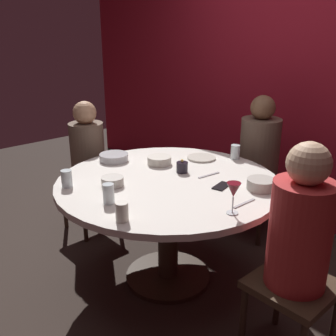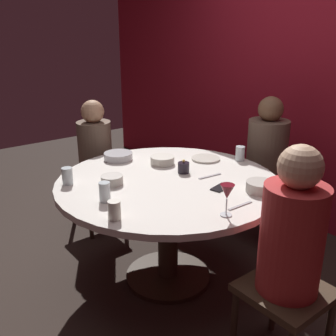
{
  "view_description": "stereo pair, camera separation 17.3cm",
  "coord_description": "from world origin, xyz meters",
  "views": [
    {
      "loc": [
        1.76,
        -1.6,
        1.69
      ],
      "look_at": [
        0.0,
        0.0,
        0.84
      ],
      "focal_mm": 41.71,
      "sensor_mm": 36.0,
      "label": 1
    },
    {
      "loc": [
        1.87,
        -1.47,
        1.69
      ],
      "look_at": [
        0.0,
        0.0,
        0.84
      ],
      "focal_mm": 41.71,
      "sensor_mm": 36.0,
      "label": 2
    }
  ],
  "objects": [
    {
      "name": "cup_by_left_diner",
      "position": [
        -0.33,
        -0.55,
        0.81
      ],
      "size": [
        0.07,
        0.07,
        0.11
      ],
      "primitive_type": "cylinder",
      "color": "silver",
      "rests_on": "dining_table"
    },
    {
      "name": "candle_holder",
      "position": [
        -0.03,
        0.16,
        0.79
      ],
      "size": [
        0.08,
        0.08,
        0.1
      ],
      "color": "black",
      "rests_on": "dining_table"
    },
    {
      "name": "bowl_serving_large",
      "position": [
        -0.56,
        -0.04,
        0.78
      ],
      "size": [
        0.21,
        0.21,
        0.05
      ],
      "primitive_type": "cylinder",
      "color": "#B7B7BC",
      "rests_on": "dining_table"
    },
    {
      "name": "cup_by_right_diner",
      "position": [
        0.27,
        -0.56,
        0.81
      ],
      "size": [
        0.07,
        0.07,
        0.1
      ],
      "primitive_type": "cylinder",
      "color": "beige",
      "rests_on": "dining_table"
    },
    {
      "name": "seated_diner_right",
      "position": [
        0.95,
        0.0,
        0.75
      ],
      "size": [
        0.4,
        0.4,
        1.21
      ],
      "rotation": [
        0.0,
        0.0,
        3.14
      ],
      "color": "#3F2D1E",
      "rests_on": "ground"
    },
    {
      "name": "cup_center_front",
      "position": [
        0.05,
        -0.49,
        0.81
      ],
      "size": [
        0.06,
        0.06,
        0.12
      ],
      "primitive_type": "cylinder",
      "color": "silver",
      "rests_on": "dining_table"
    },
    {
      "name": "fork_near_plate",
      "position": [
        0.57,
        0.07,
        0.76
      ],
      "size": [
        0.02,
        0.18,
        0.01
      ],
      "primitive_type": "cube",
      "rotation": [
        0.0,
        0.0,
        -0.02
      ],
      "color": "#B7B7BC",
      "rests_on": "dining_table"
    },
    {
      "name": "dinner_plate",
      "position": [
        -0.15,
        0.48,
        0.76
      ],
      "size": [
        0.22,
        0.22,
        0.01
      ],
      "primitive_type": "cylinder",
      "color": "beige",
      "rests_on": "dining_table"
    },
    {
      "name": "ground_plane",
      "position": [
        0.0,
        0.0,
        0.0
      ],
      "size": [
        8.0,
        8.0,
        0.0
      ],
      "primitive_type": "plane",
      "color": "#2D231E"
    },
    {
      "name": "seated_diner_left",
      "position": [
        -1.01,
        0.0,
        0.7
      ],
      "size": [
        0.4,
        0.4,
        1.14
      ],
      "rotation": [
        0.0,
        0.0,
        6.28
      ],
      "color": "#3F2D1E",
      "rests_on": "ground"
    },
    {
      "name": "bowl_small_white",
      "position": [
        -0.27,
        0.16,
        0.79
      ],
      "size": [
        0.17,
        0.17,
        0.06
      ],
      "primitive_type": "cylinder",
      "color": "beige",
      "rests_on": "dining_table"
    },
    {
      "name": "bowl_salad_center",
      "position": [
        -0.16,
        -0.33,
        0.79
      ],
      "size": [
        0.14,
        0.14,
        0.06
      ],
      "primitive_type": "cylinder",
      "color": "#B2ADA3",
      "rests_on": "dining_table"
    },
    {
      "name": "seated_diner_back",
      "position": [
        0.0,
        1.02,
        0.74
      ],
      "size": [
        0.4,
        0.4,
        1.2
      ],
      "rotation": [
        0.0,
        0.0,
        4.71
      ],
      "color": "#3F2D1E",
      "rests_on": "ground"
    },
    {
      "name": "cup_near_candle",
      "position": [
        0.02,
        0.67,
        0.81
      ],
      "size": [
        0.07,
        0.07,
        0.11
      ],
      "primitive_type": "cylinder",
      "color": "silver",
      "rests_on": "dining_table"
    },
    {
      "name": "dining_table",
      "position": [
        0.0,
        0.0,
        0.62
      ],
      "size": [
        1.46,
        1.46,
        0.76
      ],
      "color": "silver",
      "rests_on": "ground"
    },
    {
      "name": "knife_near_plate",
      "position": [
        0.13,
        0.25,
        0.76
      ],
      "size": [
        0.03,
        0.18,
        0.01
      ],
      "primitive_type": "cube",
      "rotation": [
        0.0,
        0.0,
        -0.1
      ],
      "color": "#B7B7BC",
      "rests_on": "dining_table"
    },
    {
      "name": "wine_glass",
      "position": [
        0.6,
        -0.08,
        0.88
      ],
      "size": [
        0.08,
        0.08,
        0.18
      ],
      "color": "silver",
      "rests_on": "dining_table"
    },
    {
      "name": "cell_phone",
      "position": [
        0.32,
        0.17,
        0.76
      ],
      "size": [
        0.1,
        0.15,
        0.01
      ],
      "primitive_type": "cube",
      "rotation": [
        0.0,
        0.0,
        3.37
      ],
      "color": "black",
      "rests_on": "dining_table"
    },
    {
      "name": "bowl_sauce_side",
      "position": [
        0.5,
        0.31,
        0.79
      ],
      "size": [
        0.17,
        0.17,
        0.07
      ],
      "primitive_type": "cylinder",
      "color": "#B2ADA3",
      "rests_on": "dining_table"
    },
    {
      "name": "back_wall",
      "position": [
        0.0,
        1.55,
        1.3
      ],
      "size": [
        6.0,
        0.1,
        2.6
      ],
      "primitive_type": "cube",
      "color": "maroon",
      "rests_on": "ground"
    }
  ]
}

